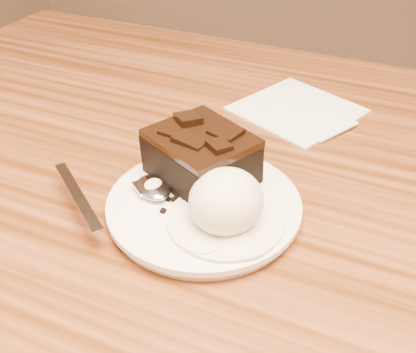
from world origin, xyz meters
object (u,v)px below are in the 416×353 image
at_px(brownie, 201,159).
at_px(napkin, 297,109).
at_px(plate, 204,207).
at_px(ice_cream_scoop, 226,201).
at_px(spoon, 153,189).

height_order(brownie, napkin, brownie).
xyz_separation_m(brownie, napkin, (0.04, 0.22, -0.04)).
distance_m(plate, ice_cream_scoop, 0.05).
bearing_deg(ice_cream_scoop, spoon, 172.50).
bearing_deg(ice_cream_scoop, plate, 147.99).
bearing_deg(ice_cream_scoop, brownie, 132.43).
height_order(spoon, napkin, spoon).
xyz_separation_m(plate, napkin, (0.02, 0.25, -0.01)).
bearing_deg(spoon, napkin, 19.92).
bearing_deg(napkin, brownie, -101.68).
relative_size(ice_cream_scoop, spoon, 0.40).
xyz_separation_m(plate, ice_cream_scoop, (0.03, -0.02, 0.03)).
height_order(plate, napkin, plate).
distance_m(spoon, napkin, 0.27).
height_order(plate, ice_cream_scoop, ice_cream_scoop).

